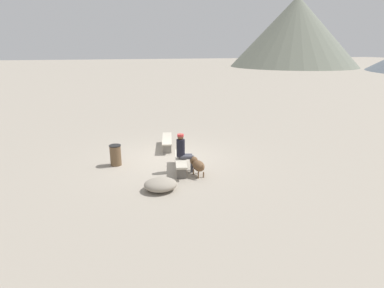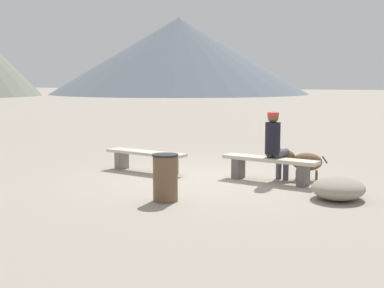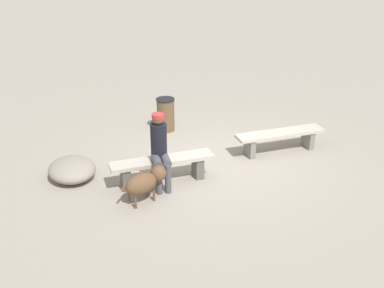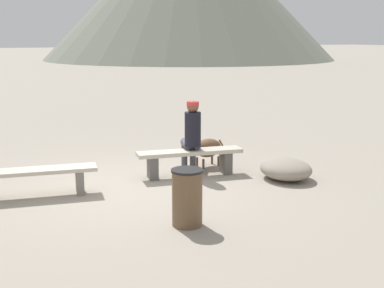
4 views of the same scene
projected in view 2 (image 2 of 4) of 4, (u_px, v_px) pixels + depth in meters
ground at (205, 180)px, 9.98m from camera, size 210.00×210.00×0.06m
bench_left at (146, 157)px, 10.67m from camera, size 1.91×0.73×0.44m
bench_right at (270, 165)px, 9.61m from camera, size 1.91×0.70×0.47m
seated_person at (275, 142)px, 9.60m from camera, size 0.40×0.60×1.34m
dog at (303, 161)px, 9.80m from camera, size 0.87×0.45×0.56m
trash_bin at (165, 178)px, 8.08m from camera, size 0.42×0.42×0.76m
boulder at (338, 188)px, 8.23m from camera, size 0.89×1.02×0.36m
distant_peak_1 at (179, 56)px, 74.36m from camera, size 37.50×37.50×11.06m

